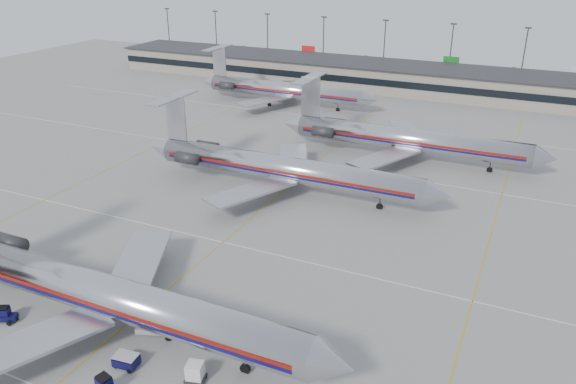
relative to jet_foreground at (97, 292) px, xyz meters
The scene contains 15 objects.
ground 10.14m from the jet_foreground, 76.25° to the left, with size 260.00×260.00×0.00m, color gray.
apron_markings 19.63m from the jet_foreground, 83.33° to the left, with size 160.00×0.15×0.02m, color silver.
terminal 107.14m from the jet_foreground, 88.80° to the left, with size 162.00×17.00×6.25m.
light_mast_row 121.25m from the jet_foreground, 88.94° to the left, with size 163.60×0.40×15.28m.
jet_foreground is the anchor object (origin of this frame).
jet_second_row 36.69m from the jet_foreground, 87.28° to the left, with size 48.10×28.32×12.59m.
jet_third_row 59.53m from the jet_foreground, 75.47° to the left, with size 46.49×28.60×12.71m.
jet_back_row 83.77m from the jet_foreground, 103.32° to the left, with size 44.13×27.14×12.07m.
tug_left 10.02m from the jet_foreground, 158.37° to the right, with size 2.19×1.76×1.59m.
cart_outer 7.83m from the jet_foreground, 31.30° to the right, with size 2.22×1.64×1.18m.
uld_container 13.18m from the jet_foreground, 11.95° to the right, with size 1.95×1.75×1.75m.
belt_loader 6.82m from the jet_foreground, 12.06° to the left, with size 5.01×2.82×2.56m.
ramp_worker_near 7.54m from the jet_foreground, ahead, with size 0.58×0.38×1.59m, color #90CC13.
ramp_worker_far 18.41m from the jet_foreground, ahead, with size 0.74×0.58×1.53m, color #CAE215.
cone_right 13.01m from the jet_foreground, 13.83° to the right, with size 0.49×0.49×0.67m, color #F14B08.
Camera 1 is at (33.01, -42.16, 33.88)m, focal length 35.00 mm.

